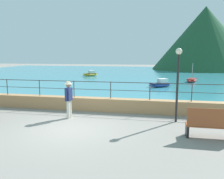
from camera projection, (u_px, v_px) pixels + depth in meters
ground_plane at (70, 129)px, 9.11m from camera, size 120.00×120.00×0.00m
promenade_wall at (92, 104)px, 12.16m from camera, size 20.00×0.56×0.70m
railing at (92, 86)px, 12.01m from camera, size 18.44×0.04×0.90m
lake_water at (134, 74)px, 34.15m from camera, size 64.00×44.32×0.06m
hill_main at (204, 38)px, 44.65m from camera, size 20.27×20.27×12.38m
bench_far at (211, 124)px, 8.01m from camera, size 1.70×0.56×1.13m
person_walking at (69, 98)px, 10.58m from camera, size 0.38×0.57×1.75m
lamp_post at (178, 73)px, 9.81m from camera, size 0.28×0.28×3.28m
boat_0 at (160, 84)px, 20.60m from camera, size 2.44×1.95×0.76m
boat_1 at (192, 80)px, 24.42m from camera, size 1.64×2.47×2.04m
boat_2 at (90, 74)px, 31.34m from camera, size 2.27×2.25×0.76m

